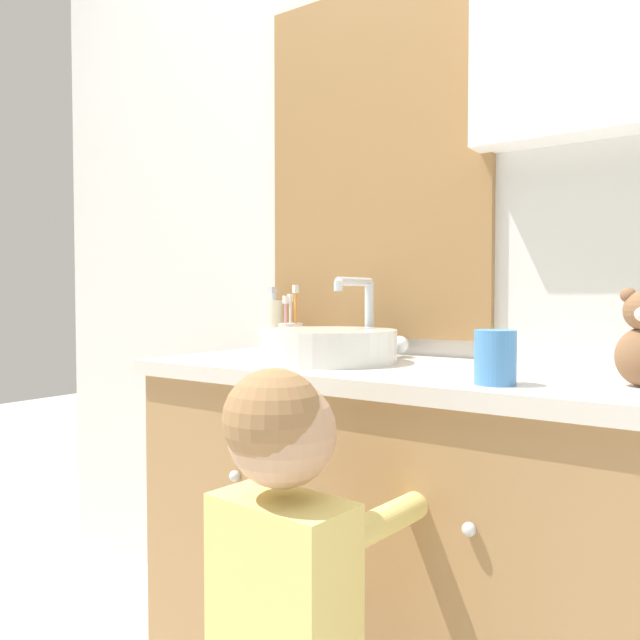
{
  "coord_description": "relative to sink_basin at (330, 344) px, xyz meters",
  "views": [
    {
      "loc": [
        0.66,
        -0.87,
        0.98
      ],
      "look_at": [
        -0.18,
        0.3,
        0.93
      ],
      "focal_mm": 35.0,
      "sensor_mm": 36.0,
      "label": 1
    }
  ],
  "objects": [
    {
      "name": "child_figure",
      "position": [
        0.24,
        -0.47,
        -0.36
      ],
      "size": [
        0.24,
        0.43,
        0.88
      ],
      "color": "slate",
      "rests_on": "ground_plane"
    },
    {
      "name": "toothbrush_holder",
      "position": [
        -0.24,
        0.16,
        0.0
      ],
      "size": [
        0.07,
        0.07,
        0.19
      ],
      "color": "beige",
      "rests_on": "vanity_counter"
    },
    {
      "name": "vanity_counter",
      "position": [
        0.17,
        0.01,
        -0.45
      ],
      "size": [
        1.18,
        0.51,
        0.83
      ],
      "color": "#A37A4C",
      "rests_on": "ground_plane"
    },
    {
      "name": "sink_basin",
      "position": [
        0.0,
        0.0,
        0.0
      ],
      "size": [
        0.32,
        0.37,
        0.2
      ],
      "color": "silver",
      "rests_on": "vanity_counter"
    },
    {
      "name": "drinking_cup",
      "position": [
        0.45,
        -0.15,
        0.01
      ],
      "size": [
        0.07,
        0.07,
        0.1
      ],
      "primitive_type": "cylinder",
      "color": "#4789D1",
      "rests_on": "vanity_counter"
    },
    {
      "name": "wall_back",
      "position": [
        0.19,
        0.29,
        0.41
      ],
      "size": [
        3.2,
        0.18,
        2.5
      ],
      "color": "silver",
      "rests_on": "ground_plane"
    },
    {
      "name": "soap_dispenser",
      "position": [
        -0.33,
        0.19,
        0.03
      ],
      "size": [
        0.05,
        0.05,
        0.18
      ],
      "color": "beige",
      "rests_on": "vanity_counter"
    }
  ]
}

